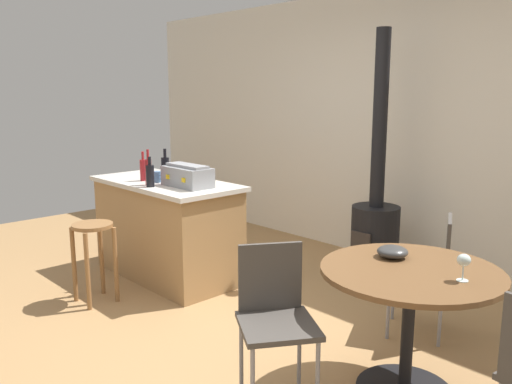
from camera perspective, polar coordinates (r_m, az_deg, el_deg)
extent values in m
plane|color=#A37A4C|center=(3.84, -4.75, -15.45)|extent=(8.80, 8.80, 0.00)
cube|color=silver|center=(5.33, 16.19, 6.70)|extent=(8.00, 0.10, 2.70)
cube|color=#A37A4C|center=(4.93, -9.67, -4.20)|extent=(1.45, 0.68, 0.86)
cube|color=beige|center=(4.84, -9.84, 0.95)|extent=(1.51, 0.74, 0.04)
cylinder|color=olive|center=(4.44, -15.04, -7.67)|extent=(0.04, 0.04, 0.63)
cylinder|color=olive|center=(4.65, -16.48, -6.91)|extent=(0.04, 0.04, 0.63)
cylinder|color=olive|center=(4.55, -19.21, -7.46)|extent=(0.04, 0.04, 0.63)
cylinder|color=olive|center=(4.34, -17.87, -8.27)|extent=(0.04, 0.04, 0.63)
cylinder|color=olive|center=(4.41, -17.39, -3.50)|extent=(0.32, 0.32, 0.03)
cylinder|color=black|center=(3.17, 16.16, -14.66)|extent=(0.07, 0.07, 0.71)
cylinder|color=brown|center=(3.03, 16.53, -8.28)|extent=(0.99, 0.99, 0.03)
cube|color=#47423D|center=(3.89, 17.17, -8.23)|extent=(0.54, 0.54, 0.03)
cube|color=#47423D|center=(3.83, 20.19, -5.59)|extent=(0.18, 0.33, 0.40)
cylinder|color=gray|center=(3.81, 19.42, -12.58)|extent=(0.02, 0.02, 0.44)
cylinder|color=gray|center=(4.13, 19.52, -10.76)|extent=(0.02, 0.02, 0.44)
cylinder|color=gray|center=(4.14, 14.74, -10.41)|extent=(0.02, 0.02, 0.44)
cylinder|color=gray|center=(3.82, 14.22, -12.20)|extent=(0.02, 0.02, 0.44)
cube|color=#47423D|center=(2.87, 2.41, -14.36)|extent=(0.55, 0.55, 0.03)
cube|color=#47423D|center=(2.96, 1.56, -9.32)|extent=(0.21, 0.32, 0.40)
cylinder|color=gray|center=(3.16, 4.74, -16.81)|extent=(0.02, 0.02, 0.46)
cylinder|color=gray|center=(3.10, -1.61, -17.43)|extent=(0.02, 0.02, 0.46)
cylinder|color=gray|center=(2.88, 6.71, -19.85)|extent=(0.02, 0.02, 0.46)
cylinder|color=black|center=(5.09, 12.65, -8.55)|extent=(0.37, 0.37, 0.06)
cylinder|color=black|center=(4.99, 12.81, -4.93)|extent=(0.44, 0.44, 0.61)
cube|color=#2D2826|center=(4.81, 11.34, -5.46)|extent=(0.20, 0.02, 0.20)
cylinder|color=black|center=(4.81, 13.35, 7.68)|extent=(0.13, 0.13, 1.58)
cube|color=gray|center=(4.52, -7.47, 1.65)|extent=(0.46, 0.24, 0.17)
cube|color=gray|center=(4.50, -7.50, 2.85)|extent=(0.44, 0.14, 0.02)
cube|color=yellow|center=(4.54, -9.60, 1.64)|extent=(0.04, 0.01, 0.04)
cube|color=yellow|center=(4.35, -7.91, 1.29)|extent=(0.04, 0.01, 0.04)
cylinder|color=black|center=(4.90, -9.85, 2.53)|extent=(0.07, 0.07, 0.21)
cylinder|color=black|center=(4.88, -9.90, 4.20)|extent=(0.03, 0.03, 0.08)
cylinder|color=black|center=(4.55, -11.46, 1.72)|extent=(0.07, 0.07, 0.19)
cylinder|color=black|center=(4.53, -11.52, 3.34)|extent=(0.03, 0.03, 0.07)
cylinder|color=maroon|center=(4.88, -12.18, 2.33)|extent=(0.06, 0.06, 0.19)
cylinder|color=maroon|center=(4.86, -12.24, 3.89)|extent=(0.02, 0.02, 0.08)
cylinder|color=maroon|center=(4.64, -11.64, 2.12)|extent=(0.06, 0.06, 0.22)
cylinder|color=maroon|center=(4.62, -11.71, 4.04)|extent=(0.02, 0.02, 0.09)
cylinder|color=#4C7099|center=(5.08, -11.48, 2.12)|extent=(0.07, 0.07, 0.09)
torus|color=#4C7099|center=(5.03, -11.19, 2.11)|extent=(0.05, 0.01, 0.05)
cylinder|color=#4C7099|center=(4.79, -10.76, 1.64)|extent=(0.09, 0.09, 0.10)
torus|color=#4C7099|center=(4.74, -10.39, 1.62)|extent=(0.05, 0.01, 0.05)
cylinder|color=silver|center=(2.92, 21.55, -8.95)|extent=(0.06, 0.06, 0.00)
cylinder|color=silver|center=(2.91, 21.61, -8.17)|extent=(0.01, 0.01, 0.08)
ellipsoid|color=silver|center=(2.89, 21.70, -6.89)|extent=(0.07, 0.07, 0.06)
ellipsoid|color=#383838|center=(3.18, 14.64, -6.30)|extent=(0.18, 0.18, 0.07)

